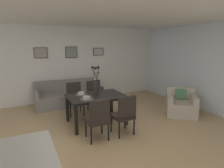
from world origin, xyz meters
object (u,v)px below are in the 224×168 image
Objects in this scene: armchair at (181,105)px; framed_picture_left at (41,53)px; dining_chair_near_right at (75,97)px; dining_chair_far_left at (124,113)px; bowl_near_left at (87,97)px; centerpiece_vase at (96,84)px; dining_table at (96,99)px; side_table at (97,94)px; dining_chair_far_right at (95,95)px; framed_picture_right at (98,52)px; bowl_near_right at (81,93)px; table_lamp at (97,76)px; framed_picture_center at (71,52)px; dining_chair_near_left at (98,118)px; sofa at (67,97)px.

framed_picture_left is (-3.45, 2.80, 1.43)m from armchair.
dining_chair_near_right reaches higher than armchair.
bowl_near_left is at bearing 133.87° from dining_chair_far_left.
dining_table is at bearing -124.65° from centerpiece_vase.
dining_table reaches higher than side_table.
dining_chair_far_right is at bearing 71.10° from centerpiece_vase.
centerpiece_vase is 0.46m from bowl_near_left.
framed_picture_right is at bearing 66.66° from centerpiece_vase.
framed_picture_right is at bearing 61.63° from side_table.
side_table is at bearing 56.87° from bowl_near_right.
table_lamp is at bearing 81.53° from dining_chair_far_left.
bowl_near_left is at bearing -117.09° from side_table.
table_lamp is at bearing -35.19° from framed_picture_center.
side_table is 1.29× the size of framed_picture_right.
dining_table is 1.52× the size of dining_chair_near_left.
framed_picture_left reaches higher than dining_table.
dining_table is at bearing -35.08° from bowl_near_right.
dining_chair_near_right is (-0.31, 0.90, -0.14)m from dining_table.
sofa is 3.93× the size of side_table.
dining_chair_far_right is 1.07m from centerpiece_vase.
dining_table is 8.24× the size of bowl_near_right.
bowl_near_right is at bearing -132.78° from dining_chair_far_right.
dining_table is 2.51m from armchair.
dining_chair_far_left is at bearing -89.29° from dining_chair_far_right.
bowl_near_left is (-0.32, -0.22, 0.13)m from dining_table.
table_lamp is at bearing -1.87° from sofa.
bowl_near_right is (-0.64, 1.11, 0.27)m from dining_chair_far_left.
dining_chair_far_right is 1.30m from bowl_near_left.
framed_picture_left is (-1.74, 0.52, 0.83)m from table_lamp.
centerpiece_vase is (0.00, 0.00, 0.37)m from dining_table.
dining_chair_near_left is (-0.29, -0.88, -0.14)m from dining_table.
dining_chair_near_left is at bearing -77.46° from framed_picture_left.
centerpiece_vase is at bearing -89.98° from framed_picture_center.
table_lamp reaches higher than bowl_near_right.
table_lamp reaches higher than armchair.
dining_table is at bearing -108.92° from dining_chair_far_right.
dining_chair_far_left is 5.41× the size of bowl_near_right.
framed_picture_left is 1.05× the size of framed_picture_center.
framed_picture_right is at bearing 61.63° from table_lamp.
dining_chair_near_right is (-0.02, 1.77, 0.00)m from dining_chair_near_left.
bowl_near_right is 0.39× the size of framed_picture_left.
armchair is (2.73, 0.42, -0.23)m from dining_chair_near_left.
framed_picture_left is at bearing 180.00° from framed_picture_center.
dining_chair_far_right reaches higher than bowl_near_left.
bowl_near_right is 1.99m from side_table.
dining_chair_far_right is (0.62, -0.00, 0.00)m from dining_chair_near_right.
table_lamp is 1.17× the size of framed_picture_left.
centerpiece_vase is 0.36× the size of sofa.
bowl_near_left is (-0.02, 0.66, 0.27)m from dining_chair_near_left.
dining_chair_near_right is 1.00× the size of dining_chair_far_left.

